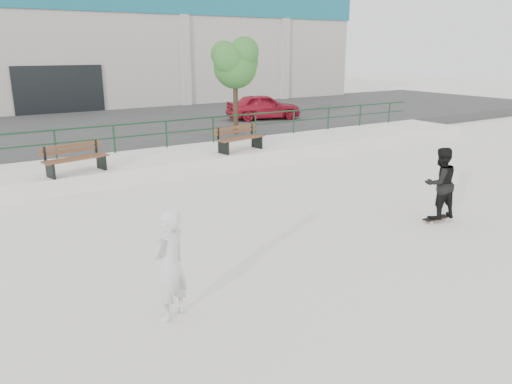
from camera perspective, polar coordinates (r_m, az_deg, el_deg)
ground at (r=10.09m, az=9.25°, el=-8.22°), size 120.00×120.00×0.00m
ledge at (r=17.85m, az=-11.41°, el=3.25°), size 30.00×3.00×0.50m
parking_strip at (r=25.84m, az=-18.45°, el=6.65°), size 60.00×14.00×0.50m
railing at (r=18.87m, az=-13.05°, el=6.91°), size 28.00×0.06×1.03m
commercial_building at (r=39.27m, az=-24.47°, el=15.38°), size 44.20×16.33×8.00m
bench_left at (r=15.92m, az=-19.97°, el=3.59°), size 2.00×0.94×0.89m
bench_right at (r=18.35m, az=-1.92°, el=6.13°), size 2.04×0.93×0.91m
tree at (r=21.85m, az=-2.35°, el=14.65°), size 2.31×2.05×4.11m
red_car at (r=26.73m, az=0.85°, el=9.74°), size 4.17×2.56×1.33m
skateboard at (r=13.14m, az=19.90°, el=-2.84°), size 0.79×0.25×0.09m
standing_skater at (r=12.89m, az=20.28°, el=0.96°), size 0.97×0.82×1.76m
seated_skater at (r=7.90m, az=-9.81°, el=-8.17°), size 0.78×0.68×1.81m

